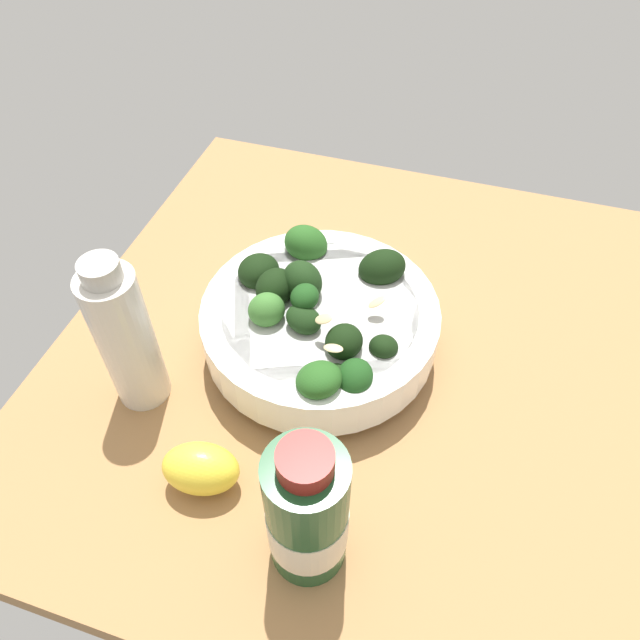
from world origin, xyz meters
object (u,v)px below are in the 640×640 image
(lemon_wedge, at_px, (201,469))
(bottle_short, at_px, (301,512))
(bowl_of_broccoli, at_px, (319,319))
(bottle_tall, at_px, (126,338))

(lemon_wedge, xyz_separation_m, bottle_short, (-0.10, 0.03, 0.04))
(bowl_of_broccoli, bearing_deg, bottle_short, 103.78)
(bottle_tall, bearing_deg, bottle_short, 152.99)
(lemon_wedge, xyz_separation_m, bottle_tall, (0.09, -0.07, 0.05))
(bottle_tall, distance_m, bottle_short, 0.21)
(bowl_of_broccoli, height_order, bottle_short, bottle_short)
(bowl_of_broccoli, height_order, lemon_wedge, bowl_of_broccoli)
(bowl_of_broccoli, relative_size, bottle_short, 1.52)
(lemon_wedge, distance_m, bottle_tall, 0.13)
(bowl_of_broccoli, xyz_separation_m, lemon_wedge, (0.05, 0.17, -0.02))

